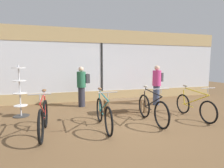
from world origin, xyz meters
name	(u,v)px	position (x,y,z in m)	size (l,w,h in m)	color
ground_plane	(127,124)	(0.00, 0.00, 0.00)	(24.00, 24.00, 0.00)	brown
shop_back_wall	(102,65)	(0.00, 3.31, 1.64)	(12.00, 0.08, 3.20)	tan
bicycle_far_left	(43,118)	(-2.17, -0.15, 0.40)	(0.46, 1.73, 1.05)	black
bicycle_left	(103,113)	(-0.71, -0.13, 0.39)	(0.46, 1.76, 1.03)	black
bicycle_right	(152,109)	(0.72, -0.07, 0.40)	(0.46, 1.73, 1.05)	black
bicycle_far_right	(194,106)	(2.19, -0.03, 0.37)	(0.46, 1.73, 1.01)	black
accessory_rack	(20,95)	(-3.02, 1.58, 0.68)	(0.48, 0.48, 1.65)	#333333
display_bench	(125,102)	(0.31, 1.04, 0.39)	(1.40, 0.44, 0.48)	brown
customer_near_rack	(157,84)	(1.98, 1.86, 0.87)	(0.56, 0.48, 1.61)	#424C6B
customer_by_window	(82,85)	(-1.00, 2.37, 0.84)	(0.51, 0.38, 1.57)	#2D2D38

